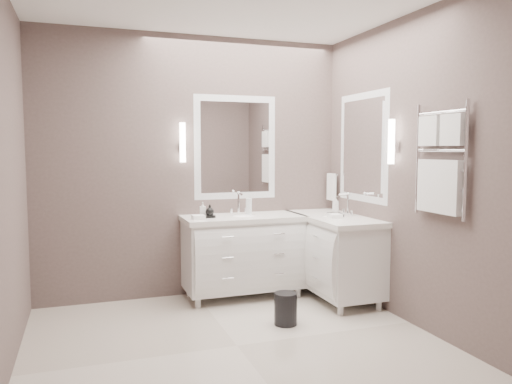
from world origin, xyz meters
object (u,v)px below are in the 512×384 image
object	(u,v)px
vanity_back	(243,251)
waste_bin	(286,309)
vanity_right	(334,251)
towel_ladder	(440,167)

from	to	relation	value
vanity_back	waste_bin	size ratio (longest dim) A/B	4.41
vanity_back	vanity_right	size ratio (longest dim) A/B	1.00
towel_ladder	vanity_back	bearing A→B (deg)	124.10
towel_ladder	vanity_right	bearing A→B (deg)	99.84
vanity_back	towel_ladder	world-z (taller)	towel_ladder
vanity_right	waste_bin	distance (m)	1.04
vanity_back	waste_bin	bearing A→B (deg)	-84.09
vanity_back	towel_ladder	size ratio (longest dim) A/B	1.38
vanity_right	towel_ladder	distance (m)	1.60
waste_bin	vanity_back	bearing A→B (deg)	95.91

